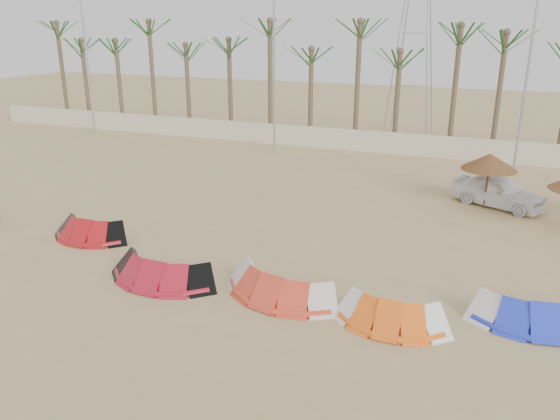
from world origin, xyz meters
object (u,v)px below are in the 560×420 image
at_px(parasol_left, 490,162).
at_px(kite_red_left, 94,227).
at_px(kite_red_right, 283,281).
at_px(car, 499,191).
at_px(kite_red_mid, 167,266).
at_px(kite_blue, 541,307).
at_px(kite_orange, 393,308).

bearing_deg(parasol_left, kite_red_left, -146.02).
bearing_deg(kite_red_right, parasol_left, 63.86).
bearing_deg(car, kite_red_right, 177.35).
xyz_separation_m(kite_red_mid, kite_red_right, (3.79, 0.42, 0.00)).
bearing_deg(kite_blue, kite_orange, -157.23).
bearing_deg(kite_red_mid, kite_orange, 0.10).
bearing_deg(kite_red_left, kite_red_right, -10.71).
xyz_separation_m(kite_red_mid, kite_blue, (10.84, 1.56, 0.00)).
relative_size(kite_orange, parasol_left, 1.24).
relative_size(kite_red_mid, kite_orange, 1.20).
relative_size(kite_red_left, kite_red_mid, 0.84).
relative_size(kite_red_mid, parasol_left, 1.49).
bearing_deg(kite_blue, kite_red_left, 178.42).
distance_m(kite_red_left, kite_blue, 15.32).
distance_m(kite_orange, parasol_left, 11.35).
height_order(kite_blue, parasol_left, parasol_left).
height_order(kite_red_left, kite_red_mid, same).
bearing_deg(kite_red_mid, kite_blue, 8.21).
height_order(kite_orange, kite_blue, same).
relative_size(kite_red_mid, kite_red_right, 0.93).
bearing_deg(car, kite_red_mid, 165.14).
distance_m(kite_red_mid, car, 15.01).
xyz_separation_m(kite_orange, car, (2.41, 11.56, 0.27)).
bearing_deg(kite_red_right, kite_blue, 9.20).
height_order(kite_red_left, kite_blue, same).
bearing_deg(kite_red_mid, kite_red_left, 156.09).
relative_size(kite_orange, kite_blue, 0.80).
xyz_separation_m(kite_blue, parasol_left, (-1.82, 9.52, 1.67)).
height_order(kite_red_right, kite_blue, same).
relative_size(kite_red_right, car, 0.97).
distance_m(kite_red_right, car, 12.56).
xyz_separation_m(kite_red_right, kite_orange, (3.35, -0.41, -0.00)).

